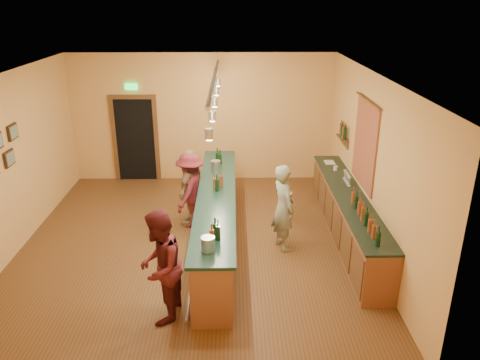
{
  "coord_description": "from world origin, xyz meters",
  "views": [
    {
      "loc": [
        0.77,
        -7.93,
        4.42
      ],
      "look_at": [
        0.89,
        0.2,
        1.23
      ],
      "focal_mm": 35.0,
      "sensor_mm": 36.0,
      "label": 1
    }
  ],
  "objects_px": {
    "back_counter": "(348,216)",
    "tasting_bar": "(217,215)",
    "customer_b": "(191,188)",
    "bartender": "(283,207)",
    "bar_stool": "(284,199)",
    "customer_c": "(191,190)",
    "customer_a": "(160,267)"
  },
  "relations": [
    {
      "from": "bartender",
      "to": "customer_c",
      "type": "distance_m",
      "value": 2.02
    },
    {
      "from": "tasting_bar",
      "to": "bartender",
      "type": "height_order",
      "value": "bartender"
    },
    {
      "from": "bartender",
      "to": "bar_stool",
      "type": "relative_size",
      "value": 2.59
    },
    {
      "from": "tasting_bar",
      "to": "customer_c",
      "type": "height_order",
      "value": "customer_c"
    },
    {
      "from": "back_counter",
      "to": "customer_b",
      "type": "distance_m",
      "value": 3.16
    },
    {
      "from": "bar_stool",
      "to": "tasting_bar",
      "type": "bearing_deg",
      "value": -144.93
    },
    {
      "from": "bartender",
      "to": "bar_stool",
      "type": "xyz_separation_m",
      "value": [
        0.15,
        1.12,
        -0.33
      ]
    },
    {
      "from": "customer_a",
      "to": "customer_b",
      "type": "relative_size",
      "value": 1.06
    },
    {
      "from": "back_counter",
      "to": "customer_c",
      "type": "relative_size",
      "value": 2.9
    },
    {
      "from": "back_counter",
      "to": "bartender",
      "type": "xyz_separation_m",
      "value": [
        -1.29,
        -0.33,
        0.34
      ]
    },
    {
      "from": "back_counter",
      "to": "tasting_bar",
      "type": "relative_size",
      "value": 0.89
    },
    {
      "from": "tasting_bar",
      "to": "customer_a",
      "type": "distance_m",
      "value": 2.33
    },
    {
      "from": "customer_b",
      "to": "customer_c",
      "type": "xyz_separation_m",
      "value": [
        0.0,
        -0.07,
        -0.02
      ]
    },
    {
      "from": "back_counter",
      "to": "customer_b",
      "type": "xyz_separation_m",
      "value": [
        -3.07,
        0.69,
        0.32
      ]
    },
    {
      "from": "tasting_bar",
      "to": "back_counter",
      "type": "bearing_deg",
      "value": 4.11
    },
    {
      "from": "customer_a",
      "to": "customer_c",
      "type": "distance_m",
      "value": 3.0
    },
    {
      "from": "customer_c",
      "to": "bar_stool",
      "type": "bearing_deg",
      "value": 113.57
    },
    {
      "from": "back_counter",
      "to": "bar_stool",
      "type": "xyz_separation_m",
      "value": [
        -1.14,
        0.79,
        0.01
      ]
    },
    {
      "from": "bartender",
      "to": "customer_a",
      "type": "xyz_separation_m",
      "value": [
        -1.96,
        -2.04,
        0.03
      ]
    },
    {
      "from": "tasting_bar",
      "to": "customer_b",
      "type": "bearing_deg",
      "value": 122.3
    },
    {
      "from": "customer_c",
      "to": "tasting_bar",
      "type": "bearing_deg",
      "value": 53.03
    },
    {
      "from": "customer_b",
      "to": "bartender",
      "type": "bearing_deg",
      "value": 80.07
    },
    {
      "from": "tasting_bar",
      "to": "customer_b",
      "type": "relative_size",
      "value": 3.16
    },
    {
      "from": "customer_a",
      "to": "customer_b",
      "type": "height_order",
      "value": "customer_a"
    },
    {
      "from": "tasting_bar",
      "to": "customer_c",
      "type": "relative_size",
      "value": 3.25
    },
    {
      "from": "customer_a",
      "to": "bar_stool",
      "type": "distance_m",
      "value": 3.82
    },
    {
      "from": "back_counter",
      "to": "bar_stool",
      "type": "distance_m",
      "value": 1.39
    },
    {
      "from": "back_counter",
      "to": "customer_a",
      "type": "height_order",
      "value": "customer_a"
    },
    {
      "from": "customer_c",
      "to": "bartender",
      "type": "bearing_deg",
      "value": 80.39
    },
    {
      "from": "customer_a",
      "to": "tasting_bar",
      "type": "bearing_deg",
      "value": 168.46
    },
    {
      "from": "customer_b",
      "to": "tasting_bar",
      "type": "bearing_deg",
      "value": 52.23
    },
    {
      "from": "customer_c",
      "to": "bar_stool",
      "type": "height_order",
      "value": "customer_c"
    }
  ]
}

